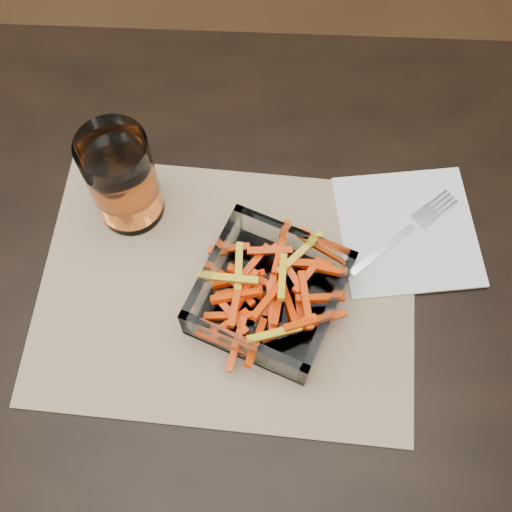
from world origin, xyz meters
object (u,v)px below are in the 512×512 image
object	(u,v)px
dining_table	(191,345)
fork	(407,231)
glass_bowl	(270,295)
tumbler	(123,181)

from	to	relation	value
dining_table	fork	bearing A→B (deg)	26.27
fork	glass_bowl	bearing A→B (deg)	-100.44
fork	dining_table	bearing A→B (deg)	-104.87
tumbler	fork	xyz separation A→B (m)	(0.35, -0.02, -0.06)
dining_table	tumbler	distance (m)	0.23
glass_bowl	fork	world-z (taller)	glass_bowl
tumbler	dining_table	bearing A→B (deg)	-62.60
dining_table	glass_bowl	size ratio (longest dim) A/B	8.04
dining_table	fork	world-z (taller)	fork
dining_table	glass_bowl	world-z (taller)	glass_bowl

